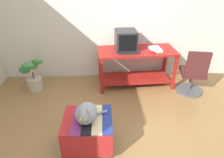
{
  "coord_description": "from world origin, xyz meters",
  "views": [
    {
      "loc": [
        -0.19,
        -1.88,
        2.1
      ],
      "look_at": [
        -0.07,
        0.85,
        0.55
      ],
      "focal_mm": 31.07,
      "sensor_mm": 36.0,
      "label": 1
    }
  ],
  "objects_px": {
    "desk": "(136,61)",
    "office_chair": "(193,75)",
    "book": "(155,49)",
    "potted_plant": "(33,77)",
    "ottoman_with_blanket": "(88,132)",
    "tv_monitor": "(126,40)",
    "cat": "(86,113)",
    "keyboard": "(129,52)",
    "stapler": "(153,52)"
  },
  "relations": [
    {
      "from": "potted_plant",
      "to": "keyboard",
      "type": "bearing_deg",
      "value": -0.49
    },
    {
      "from": "tv_monitor",
      "to": "book",
      "type": "relative_size",
      "value": 1.47
    },
    {
      "from": "desk",
      "to": "ottoman_with_blanket",
      "type": "height_order",
      "value": "desk"
    },
    {
      "from": "keyboard",
      "to": "book",
      "type": "height_order",
      "value": "book"
    },
    {
      "from": "book",
      "to": "cat",
      "type": "bearing_deg",
      "value": -132.39
    },
    {
      "from": "keyboard",
      "to": "stapler",
      "type": "bearing_deg",
      "value": -5.45
    },
    {
      "from": "office_chair",
      "to": "book",
      "type": "bearing_deg",
      "value": -16.73
    },
    {
      "from": "desk",
      "to": "cat",
      "type": "distance_m",
      "value": 1.84
    },
    {
      "from": "book",
      "to": "ottoman_with_blanket",
      "type": "distance_m",
      "value": 2.05
    },
    {
      "from": "ottoman_with_blanket",
      "to": "cat",
      "type": "bearing_deg",
      "value": -96.49
    },
    {
      "from": "ottoman_with_blanket",
      "to": "tv_monitor",
      "type": "bearing_deg",
      "value": 68.31
    },
    {
      "from": "tv_monitor",
      "to": "desk",
      "type": "bearing_deg",
      "value": -14.1
    },
    {
      "from": "keyboard",
      "to": "potted_plant",
      "type": "distance_m",
      "value": 1.9
    },
    {
      "from": "keyboard",
      "to": "potted_plant",
      "type": "height_order",
      "value": "keyboard"
    },
    {
      "from": "keyboard",
      "to": "potted_plant",
      "type": "xyz_separation_m",
      "value": [
        -1.84,
        0.02,
        -0.49
      ]
    },
    {
      "from": "tv_monitor",
      "to": "stapler",
      "type": "relative_size",
      "value": 3.96
    },
    {
      "from": "desk",
      "to": "office_chair",
      "type": "bearing_deg",
      "value": -23.44
    },
    {
      "from": "tv_monitor",
      "to": "potted_plant",
      "type": "bearing_deg",
      "value": -177.75
    },
    {
      "from": "potted_plant",
      "to": "stapler",
      "type": "height_order",
      "value": "stapler"
    },
    {
      "from": "potted_plant",
      "to": "stapler",
      "type": "relative_size",
      "value": 6.08
    },
    {
      "from": "desk",
      "to": "tv_monitor",
      "type": "bearing_deg",
      "value": 165.9
    },
    {
      "from": "desk",
      "to": "cat",
      "type": "relative_size",
      "value": 3.66
    },
    {
      "from": "desk",
      "to": "book",
      "type": "height_order",
      "value": "book"
    },
    {
      "from": "desk",
      "to": "office_chair",
      "type": "xyz_separation_m",
      "value": [
        1.02,
        -0.37,
        -0.13
      ]
    },
    {
      "from": "stapler",
      "to": "cat",
      "type": "bearing_deg",
      "value": -158.42
    },
    {
      "from": "desk",
      "to": "stapler",
      "type": "height_order",
      "value": "stapler"
    },
    {
      "from": "tv_monitor",
      "to": "stapler",
      "type": "bearing_deg",
      "value": -29.24
    },
    {
      "from": "tv_monitor",
      "to": "cat",
      "type": "xyz_separation_m",
      "value": [
        -0.65,
        -1.66,
        -0.37
      ]
    },
    {
      "from": "ottoman_with_blanket",
      "to": "stapler",
      "type": "xyz_separation_m",
      "value": [
        1.12,
        1.4,
        0.55
      ]
    },
    {
      "from": "keyboard",
      "to": "office_chair",
      "type": "xyz_separation_m",
      "value": [
        1.2,
        -0.22,
        -0.38
      ]
    },
    {
      "from": "tv_monitor",
      "to": "keyboard",
      "type": "distance_m",
      "value": 0.26
    },
    {
      "from": "book",
      "to": "potted_plant",
      "type": "height_order",
      "value": "book"
    },
    {
      "from": "tv_monitor",
      "to": "stapler",
      "type": "height_order",
      "value": "tv_monitor"
    },
    {
      "from": "book",
      "to": "keyboard",
      "type": "bearing_deg",
      "value": -171.51
    },
    {
      "from": "book",
      "to": "cat",
      "type": "distance_m",
      "value": 2.01
    },
    {
      "from": "book",
      "to": "ottoman_with_blanket",
      "type": "bearing_deg",
      "value": -132.87
    },
    {
      "from": "ottoman_with_blanket",
      "to": "potted_plant",
      "type": "distance_m",
      "value": 1.85
    },
    {
      "from": "ottoman_with_blanket",
      "to": "cat",
      "type": "relative_size",
      "value": 1.51
    },
    {
      "from": "tv_monitor",
      "to": "stapler",
      "type": "xyz_separation_m",
      "value": [
        0.47,
        -0.23,
        -0.16
      ]
    },
    {
      "from": "tv_monitor",
      "to": "keyboard",
      "type": "height_order",
      "value": "tv_monitor"
    },
    {
      "from": "tv_monitor",
      "to": "cat",
      "type": "height_order",
      "value": "tv_monitor"
    },
    {
      "from": "keyboard",
      "to": "ottoman_with_blanket",
      "type": "bearing_deg",
      "value": -116.41
    },
    {
      "from": "keyboard",
      "to": "ottoman_with_blanket",
      "type": "relative_size",
      "value": 0.64
    },
    {
      "from": "tv_monitor",
      "to": "potted_plant",
      "type": "distance_m",
      "value": 1.92
    },
    {
      "from": "book",
      "to": "office_chair",
      "type": "relative_size",
      "value": 0.33
    },
    {
      "from": "tv_monitor",
      "to": "keyboard",
      "type": "xyz_separation_m",
      "value": [
        0.04,
        -0.19,
        -0.17
      ]
    },
    {
      "from": "tv_monitor",
      "to": "book",
      "type": "xyz_separation_m",
      "value": [
        0.56,
        -0.07,
        -0.16
      ]
    },
    {
      "from": "tv_monitor",
      "to": "cat",
      "type": "relative_size",
      "value": 1.05
    },
    {
      "from": "stapler",
      "to": "desk",
      "type": "bearing_deg",
      "value": 113.57
    },
    {
      "from": "desk",
      "to": "potted_plant",
      "type": "height_order",
      "value": "desk"
    }
  ]
}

